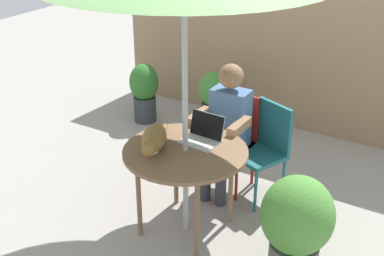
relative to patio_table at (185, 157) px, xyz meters
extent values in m
plane|color=gray|center=(0.00, 0.00, -0.68)|extent=(14.00, 14.00, 0.00)
cube|color=#937756|center=(0.00, 2.36, 0.19)|extent=(4.52, 0.08, 1.74)
cylinder|color=brown|center=(0.00, 0.00, 0.05)|extent=(1.00, 1.00, 0.03)
cylinder|color=brown|center=(0.27, 0.27, -0.32)|extent=(0.04, 0.04, 0.72)
cylinder|color=brown|center=(-0.27, 0.27, -0.32)|extent=(0.04, 0.04, 0.72)
cylinder|color=brown|center=(-0.27, -0.27, -0.32)|extent=(0.04, 0.04, 0.72)
cylinder|color=brown|center=(0.27, -0.27, -0.32)|extent=(0.04, 0.04, 0.72)
cylinder|color=#B7B7BC|center=(0.00, 0.00, 0.42)|extent=(0.04, 0.04, 2.21)
cube|color=maroon|center=(0.00, 0.76, -0.24)|extent=(0.40, 0.40, 0.04)
cube|color=maroon|center=(0.00, 0.94, -0.01)|extent=(0.40, 0.04, 0.44)
cylinder|color=maroon|center=(0.17, 0.93, -0.47)|extent=(0.03, 0.03, 0.42)
cylinder|color=maroon|center=(-0.17, 0.93, -0.47)|extent=(0.03, 0.03, 0.42)
cylinder|color=maroon|center=(-0.17, 0.59, -0.47)|extent=(0.03, 0.03, 0.42)
cylinder|color=maroon|center=(0.17, 0.59, -0.47)|extent=(0.03, 0.03, 0.42)
cube|color=#1E606B|center=(0.30, 0.74, -0.24)|extent=(0.52, 0.52, 0.04)
cube|color=#1E606B|center=(0.37, 0.91, -0.01)|extent=(0.38, 0.18, 0.44)
cylinder|color=#1E606B|center=(0.52, 0.83, -0.47)|extent=(0.03, 0.03, 0.42)
cylinder|color=#1E606B|center=(0.21, 0.96, -0.47)|extent=(0.03, 0.03, 0.42)
cylinder|color=#1E606B|center=(0.08, 0.65, -0.47)|extent=(0.03, 0.03, 0.42)
cylinder|color=#1E606B|center=(0.40, 0.52, -0.47)|extent=(0.03, 0.03, 0.42)
cube|color=#4C72A5|center=(0.00, 0.76, 0.04)|extent=(0.34, 0.20, 0.54)
sphere|color=#936B4C|center=(0.00, 0.75, 0.44)|extent=(0.22, 0.22, 0.22)
cube|color=#383842|center=(-0.08, 0.61, -0.18)|extent=(0.12, 0.30, 0.12)
cylinder|color=#383842|center=(-0.08, 0.46, -0.45)|extent=(0.10, 0.10, 0.46)
cube|color=#383842|center=(0.08, 0.61, -0.18)|extent=(0.12, 0.30, 0.12)
cylinder|color=#383842|center=(0.08, 0.46, -0.45)|extent=(0.10, 0.10, 0.46)
cube|color=#936B4C|center=(-0.20, 0.54, 0.09)|extent=(0.08, 0.32, 0.08)
cube|color=#936B4C|center=(0.20, 0.54, 0.09)|extent=(0.08, 0.32, 0.08)
cube|color=silver|center=(0.03, 0.16, 0.07)|extent=(0.31, 0.24, 0.02)
cube|color=black|center=(0.04, 0.27, 0.18)|extent=(0.30, 0.07, 0.20)
cube|color=silver|center=(0.04, 0.28, 0.18)|extent=(0.30, 0.07, 0.20)
ellipsoid|color=olive|center=(-0.23, -0.10, 0.15)|extent=(0.34, 0.44, 0.17)
sphere|color=olive|center=(-0.13, -0.30, 0.17)|extent=(0.11, 0.11, 0.11)
ellipsoid|color=white|center=(-0.18, -0.20, 0.11)|extent=(0.16, 0.16, 0.09)
cylinder|color=olive|center=(-0.32, 0.17, 0.09)|extent=(0.11, 0.18, 0.04)
cone|color=olive|center=(-0.16, -0.32, 0.22)|extent=(0.04, 0.04, 0.03)
cone|color=olive|center=(-0.11, -0.29, 0.22)|extent=(0.04, 0.04, 0.03)
cylinder|color=#33383D|center=(-1.56, 1.58, -0.53)|extent=(0.27, 0.27, 0.31)
ellipsoid|color=#2D6B28|center=(-1.56, 1.58, -0.19)|extent=(0.34, 0.34, 0.45)
cylinder|color=#595654|center=(0.97, -0.02, -0.56)|extent=(0.37, 0.37, 0.24)
ellipsoid|color=#4C8C38|center=(0.97, -0.02, -0.19)|extent=(0.54, 0.54, 0.60)
cylinder|color=#33383D|center=(-0.72, 1.74, -0.51)|extent=(0.27, 0.27, 0.36)
ellipsoid|color=#3D7F33|center=(-0.72, 1.74, -0.16)|extent=(0.34, 0.34, 0.40)
camera|label=1|loc=(1.95, -3.10, 2.03)|focal=49.28mm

